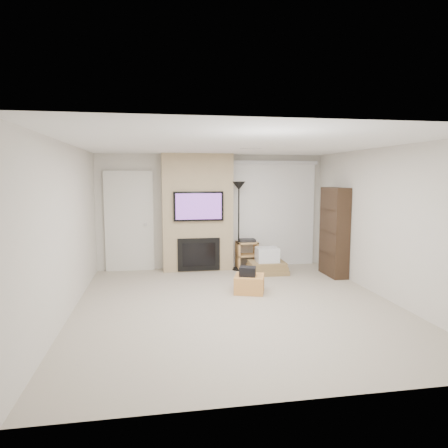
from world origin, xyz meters
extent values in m
cube|color=#B0A491|center=(0.00, 0.00, 0.00)|extent=(5.00, 5.50, 0.00)
cube|color=white|center=(0.00, 0.00, 2.50)|extent=(5.00, 5.50, 0.00)
cube|color=beige|center=(0.00, 2.75, 1.25)|extent=(5.00, 0.00, 2.50)
cube|color=beige|center=(0.00, -2.75, 1.25)|extent=(5.00, 0.00, 2.50)
cube|color=beige|center=(-2.50, 0.00, 1.25)|extent=(0.00, 5.50, 2.50)
cube|color=beige|center=(2.50, 0.00, 1.25)|extent=(0.00, 5.50, 2.50)
cube|color=silver|center=(0.40, 0.80, 2.50)|extent=(0.35, 0.18, 0.01)
cube|color=#D58F48|center=(0.36, 0.66, 0.15)|extent=(0.63, 0.63, 0.30)
cube|color=black|center=(0.32, 0.63, 0.38)|extent=(0.33, 0.29, 0.16)
cube|color=tan|center=(-0.35, 2.55, 1.25)|extent=(1.50, 0.40, 2.50)
cube|color=black|center=(-0.35, 2.32, 1.40)|extent=(1.05, 0.06, 0.62)
cube|color=#65338A|center=(-0.35, 2.29, 1.40)|extent=(0.96, 0.00, 0.54)
cube|color=black|center=(-0.35, 2.34, 0.37)|extent=(0.90, 0.04, 0.70)
cube|color=black|center=(-0.35, 2.32, 0.37)|extent=(0.70, 0.02, 0.50)
cube|color=silver|center=(-1.80, 2.71, 1.07)|extent=(1.02, 0.08, 2.14)
cube|color=beige|center=(-1.80, 2.72, 1.02)|extent=(0.90, 0.05, 2.05)
cylinder|color=silver|center=(-1.46, 2.67, 1.00)|extent=(0.07, 0.06, 0.07)
cube|color=silver|center=(1.40, 2.69, 2.33)|extent=(1.98, 0.10, 0.08)
cube|color=white|center=(1.40, 2.70, 1.15)|extent=(1.90, 0.03, 2.29)
cylinder|color=black|center=(0.52, 2.36, 0.02)|extent=(0.28, 0.28, 0.03)
cylinder|color=black|center=(0.52, 2.36, 0.91)|extent=(0.03, 0.03, 1.78)
cone|color=black|center=(0.52, 2.36, 1.82)|extent=(0.28, 0.28, 0.18)
cube|color=tan|center=(0.52, 2.45, 0.30)|extent=(0.04, 0.38, 0.60)
cube|color=tan|center=(0.93, 2.45, 0.30)|extent=(0.04, 0.38, 0.60)
cube|color=tan|center=(0.72, 2.45, 0.01)|extent=(0.45, 0.38, 0.03)
cube|color=tan|center=(0.72, 2.45, 0.30)|extent=(0.45, 0.38, 0.03)
cube|color=tan|center=(0.72, 2.45, 0.58)|extent=(0.45, 0.38, 0.03)
cube|color=black|center=(0.72, 2.45, 0.63)|extent=(0.35, 0.25, 0.06)
cube|color=olive|center=(1.04, 1.95, 0.04)|extent=(0.83, 0.64, 0.09)
cube|color=olive|center=(1.04, 1.95, 0.13)|extent=(0.79, 0.60, 0.08)
cube|color=olive|center=(1.04, 1.95, 0.21)|extent=(0.75, 0.55, 0.08)
cube|color=silver|center=(1.04, 1.95, 0.40)|extent=(0.46, 0.41, 0.30)
cube|color=black|center=(2.34, 1.56, 0.90)|extent=(0.30, 0.80, 1.80)
cube|color=black|center=(2.32, 1.56, 0.45)|extent=(0.26, 0.72, 0.02)
cube|color=black|center=(2.32, 1.56, 0.90)|extent=(0.26, 0.72, 0.02)
cube|color=black|center=(2.32, 1.56, 1.35)|extent=(0.26, 0.72, 0.02)
camera|label=1|loc=(-1.22, -5.98, 2.01)|focal=32.00mm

